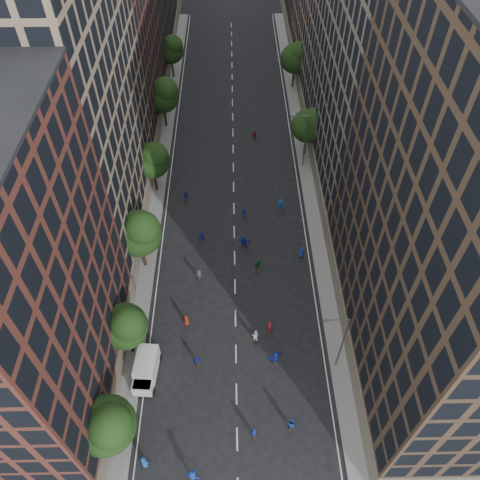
{
  "coord_description": "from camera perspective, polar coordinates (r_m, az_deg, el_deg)",
  "views": [
    {
      "loc": [
        -0.01,
        -10.95,
        46.15
      ],
      "look_at": [
        0.71,
        28.26,
        2.0
      ],
      "focal_mm": 35.0,
      "sensor_mm": 36.0,
      "label": 1
    }
  ],
  "objects": [
    {
      "name": "skater_9",
      "position": [
        57.24,
        -5.01,
        -4.31
      ],
      "size": [
        1.03,
        0.62,
        1.56
      ],
      "primitive_type": "imported",
      "rotation": [
        0.0,
        0.0,
        3.1
      ],
      "color": "#3F3E43",
      "rests_on": "ground"
    },
    {
      "name": "tree_left_2",
      "position": [
        55.29,
        -12.18,
        0.95
      ],
      "size": [
        5.6,
        5.6,
        9.45
      ],
      "color": "black",
      "rests_on": "ground"
    },
    {
      "name": "skater_6",
      "position": [
        53.71,
        -6.54,
        -9.74
      ],
      "size": [
        0.9,
        0.73,
        1.59
      ],
      "primitive_type": "imported",
      "rotation": [
        0.0,
        0.0,
        2.81
      ],
      "color": "maroon",
      "rests_on": "ground"
    },
    {
      "name": "tree_left_4",
      "position": [
        78.66,
        -9.35,
        17.14
      ],
      "size": [
        5.4,
        5.4,
        9.08
      ],
      "color": "black",
      "rests_on": "ground"
    },
    {
      "name": "skater_16",
      "position": [
        66.95,
        -6.64,
        5.3
      ],
      "size": [
        0.95,
        0.58,
        1.51
      ],
      "primitive_type": "imported",
      "rotation": [
        0.0,
        0.0,
        3.4
      ],
      "color": "#1528AE",
      "rests_on": "ground"
    },
    {
      "name": "tree_left_5",
      "position": [
        92.83,
        -8.38,
        22.06
      ],
      "size": [
        4.8,
        4.8,
        8.33
      ],
      "color": "black",
      "rests_on": "ground"
    },
    {
      "name": "skater_17",
      "position": [
        77.7,
        1.79,
        12.6
      ],
      "size": [
        1.42,
        0.54,
        1.5
      ],
      "primitive_type": "imported",
      "rotation": [
        0.0,
        0.0,
        3.07
      ],
      "color": "maroon",
      "rests_on": "ground"
    },
    {
      "name": "skater_12",
      "position": [
        59.74,
        7.51,
        -1.54
      ],
      "size": [
        0.84,
        0.59,
        1.64
      ],
      "primitive_type": "imported",
      "rotation": [
        0.0,
        0.0,
        3.23
      ],
      "color": "#1436A7",
      "rests_on": "ground"
    },
    {
      "name": "ground",
      "position": [
        68.75,
        -0.78,
        6.21
      ],
      "size": [
        240.0,
        240.0,
        0.0
      ],
      "primitive_type": "plane",
      "color": "black",
      "rests_on": "ground"
    },
    {
      "name": "bldg_left_b",
      "position": [
        57.64,
        -20.85,
        14.81
      ],
      "size": [
        14.0,
        26.0,
        34.0
      ],
      "primitive_type": "cube",
      "color": "#897259",
      "rests_on": "ground"
    },
    {
      "name": "skater_0",
      "position": [
        47.94,
        -11.6,
        -25.01
      ],
      "size": [
        1.0,
        0.82,
        1.75
      ],
      "primitive_type": "imported",
      "rotation": [
        0.0,
        0.0,
        2.77
      ],
      "color": "#1649B2",
      "rests_on": "ground"
    },
    {
      "name": "tree_left_3",
      "position": [
        65.8,
        -10.61,
        9.66
      ],
      "size": [
        5.0,
        5.0,
        8.58
      ],
      "color": "black",
      "rests_on": "ground"
    },
    {
      "name": "skater_3",
      "position": [
        46.91,
        -5.79,
        -26.77
      ],
      "size": [
        1.39,
        0.99,
        1.94
      ],
      "primitive_type": "imported",
      "rotation": [
        0.0,
        0.0,
        2.91
      ],
      "color": "#132D9A",
      "rests_on": "ground"
    },
    {
      "name": "tree_right_a",
      "position": [
        72.32,
        8.44,
        13.76
      ],
      "size": [
        5.0,
        5.0,
        8.39
      ],
      "color": "black",
      "rests_on": "ground"
    },
    {
      "name": "tree_left_0",
      "position": [
        44.22,
        -15.83,
        -20.91
      ],
      "size": [
        5.2,
        5.2,
        8.83
      ],
      "color": "black",
      "rests_on": "ground"
    },
    {
      "name": "bldg_left_a",
      "position": [
        42.58,
        -27.26,
        -6.12
      ],
      "size": [
        14.0,
        22.0,
        30.0
      ],
      "primitive_type": "cube",
      "color": "#562921",
      "rests_on": "ground"
    },
    {
      "name": "skater_15",
      "position": [
        65.27,
        4.96,
        4.25
      ],
      "size": [
        1.15,
        0.67,
        1.78
      ],
      "primitive_type": "imported",
      "rotation": [
        0.0,
        0.0,
        3.15
      ],
      "color": "#13459F",
      "rests_on": "ground"
    },
    {
      "name": "sidewalk_right",
      "position": [
        75.39,
        8.47,
        10.13
      ],
      "size": [
        4.0,
        105.0,
        0.15
      ],
      "primitive_type": "cube",
      "color": "slate",
      "rests_on": "ground"
    },
    {
      "name": "skater_13",
      "position": [
        61.17,
        -4.76,
        0.46
      ],
      "size": [
        0.67,
        0.45,
        1.81
      ],
      "primitive_type": "imported",
      "rotation": [
        0.0,
        0.0,
        3.11
      ],
      "color": "#131A9C",
      "rests_on": "ground"
    },
    {
      "name": "sidewalk_left",
      "position": [
        75.39,
        -10.13,
        9.87
      ],
      "size": [
        4.0,
        105.0,
        0.15
      ],
      "primitive_type": "cube",
      "color": "slate",
      "rests_on": "ground"
    },
    {
      "name": "skater_11",
      "position": [
        60.28,
        0.49,
        -0.24
      ],
      "size": [
        1.76,
        0.85,
        1.83
      ],
      "primitive_type": "imported",
      "rotation": [
        0.0,
        0.0,
        2.95
      ],
      "color": "#1720BE",
      "rests_on": "ground"
    },
    {
      "name": "skater_4",
      "position": [
        51.2,
        -5.27,
        -14.44
      ],
      "size": [
        0.97,
        0.65,
        1.52
      ],
      "primitive_type": "imported",
      "rotation": [
        0.0,
        0.0,
        3.48
      ],
      "color": "#1325A0",
      "rests_on": "ground"
    },
    {
      "name": "streetlamp_far",
      "position": [
        70.13,
        7.84,
        12.14
      ],
      "size": [
        2.64,
        0.22,
        9.06
      ],
      "color": "#595B60",
      "rests_on": "ground"
    },
    {
      "name": "streetlamp_near",
      "position": [
        48.1,
        12.2,
        -11.9
      ],
      "size": [
        2.64,
        0.22,
        9.06
      ],
      "color": "#595B60",
      "rests_on": "ground"
    },
    {
      "name": "bldg_right_a",
      "position": [
        42.75,
        25.69,
        1.29
      ],
      "size": [
        14.0,
        30.0,
        36.0
      ],
      "primitive_type": "cube",
      "color": "#453425",
      "rests_on": "ground"
    },
    {
      "name": "bldg_left_c",
      "position": [
        78.42,
        -16.23,
        22.44
      ],
      "size": [
        14.0,
        20.0,
        28.0
      ],
      "primitive_type": "cube",
      "color": "#562921",
      "rests_on": "ground"
    },
    {
      "name": "skater_2",
      "position": [
        48.45,
        6.26,
        -21.34
      ],
      "size": [
        0.99,
        0.83,
        1.82
      ],
      "primitive_type": "imported",
      "rotation": [
        0.0,
        0.0,
        2.96
      ],
      "color": "#1444A4",
      "rests_on": "ground"
    },
    {
      "name": "skater_14",
      "position": [
        63.99,
        0.48,
        3.27
      ],
      "size": [
        0.81,
        0.64,
        1.62
      ],
      "primitive_type": "imported",
      "rotation": [
        0.0,
        0.0,
        3.17
      ],
      "color": "#123298",
      "rests_on": "ground"
    },
    {
      "name": "skater_7",
      "position": [
        52.89,
        3.63,
        -10.5
      ],
      "size": [
        0.78,
        0.61,
        1.89
      ],
      "primitive_type": "imported",
      "rotation": [
        0.0,
        0.0,
        2.89
      ],
      "color": "#A81C33",
      "rests_on": "ground"
    },
    {
      "name": "tree_right_b",
      "position": [
        89.19,
        6.88,
        21.28
      ],
      "size": [
        5.2,
        5.2,
        8.83
      ],
      "color": "black",
      "rests_on": "ground"
    },
    {
      "name": "bldg_right_b",
      "position": [
        65.27,
        16.99,
        19.37
      ],
      "size": [
        14.0,
        28.0,
        33.0
      ],
      "primitive_type": "cube",
      "color": "#696156",
      "rests_on": "ground"
    },
    {
      "name": "skater_1",
      "position": [
        48.02,
        1.7,
        -22.48
      ],
      "size": [
        0.68,
        0.55,
        1.6
      ],
      "primitive_type": "imported",
      "rotation": [
        0.0,
        0.0,
        3.47
      ],
      "color": "#122397",
      "rests_on": "ground"
    },
    {
      "name": "skater_5",
      "position": [
        51.1,
        4.31,
        -14.13
      ],
      "size": [
        1.79,
        1.15,
        1.85
      ],
      "primitive_type": "imported",
      "rotation": [
        0.0,
        0.0,
        3.53
      ],
      "color": "#1629B4",
      "rests_on": "ground"
    },
    {
      "name": "skater_8",
      "position": [
        52.38,
        1.87,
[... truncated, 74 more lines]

